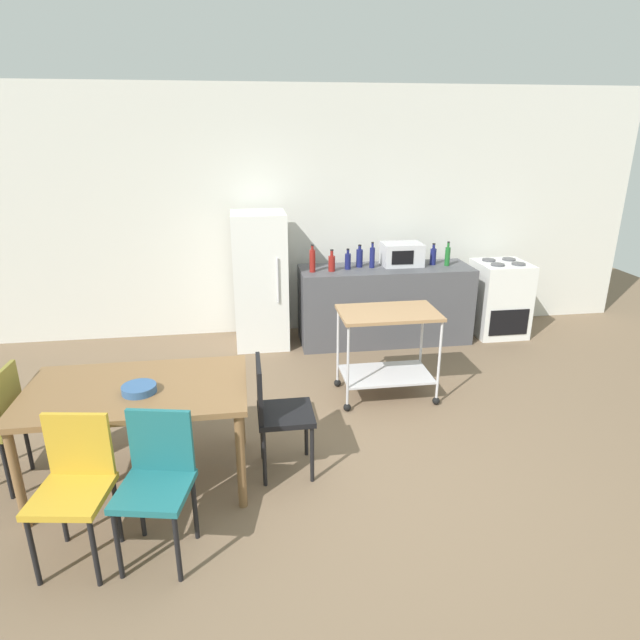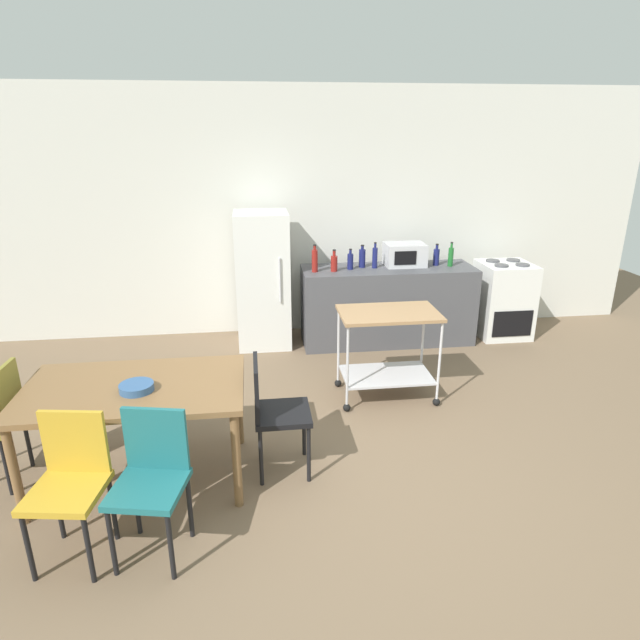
{
  "view_description": "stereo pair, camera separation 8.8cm",
  "coord_description": "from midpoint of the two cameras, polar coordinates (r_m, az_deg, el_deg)",
  "views": [
    {
      "loc": [
        -0.74,
        -3.29,
        2.42
      ],
      "look_at": [
        -0.08,
        1.2,
        0.8
      ],
      "focal_mm": 30.24,
      "sensor_mm": 36.0,
      "label": 1
    },
    {
      "loc": [
        -0.65,
        -3.3,
        2.42
      ],
      "look_at": [
        -0.08,
        1.2,
        0.8
      ],
      "focal_mm": 30.24,
      "sensor_mm": 36.0,
      "label": 2
    }
  ],
  "objects": [
    {
      "name": "stove_oven",
      "position": [
        6.94,
        18.09,
        2.18
      ],
      "size": [
        0.6,
        0.61,
        0.92
      ],
      "color": "white",
      "rests_on": "ground_plane"
    },
    {
      "name": "fruit_bowl",
      "position": [
        3.84,
        -19.22,
        -6.91
      ],
      "size": [
        0.23,
        0.23,
        0.05
      ],
      "primitive_type": "cylinder",
      "color": "#33598C",
      "rests_on": "dining_table"
    },
    {
      "name": "dining_table",
      "position": [
        3.96,
        -19.41,
        -7.77
      ],
      "size": [
        1.5,
        0.9,
        0.75
      ],
      "color": "brown",
      "rests_on": "ground_plane"
    },
    {
      "name": "kitchen_cart",
      "position": [
        5.02,
        6.65,
        -2.08
      ],
      "size": [
        0.91,
        0.57,
        0.85
      ],
      "color": "#A37A51",
      "rests_on": "ground_plane"
    },
    {
      "name": "bottle_wine",
      "position": [
        6.49,
        11.5,
        6.65
      ],
      "size": [
        0.07,
        0.07,
        0.25
      ],
      "color": "navy",
      "rests_on": "kitchen_counter"
    },
    {
      "name": "bottle_sesame_oil",
      "position": [
        6.27,
        3.79,
        6.6
      ],
      "size": [
        0.08,
        0.08,
        0.26
      ],
      "color": "navy",
      "rests_on": "kitchen_counter"
    },
    {
      "name": "bottle_soy_sauce",
      "position": [
        6.07,
        0.83,
        6.08
      ],
      "size": [
        0.08,
        0.08,
        0.25
      ],
      "color": "maroon",
      "rests_on": "kitchen_counter"
    },
    {
      "name": "bottle_vinegar",
      "position": [
        6.24,
        5.14,
        6.66
      ],
      "size": [
        0.06,
        0.06,
        0.3
      ],
      "color": "navy",
      "rests_on": "kitchen_counter"
    },
    {
      "name": "back_wall",
      "position": [
        6.6,
        -2.27,
        11.19
      ],
      "size": [
        8.4,
        0.12,
        2.9
      ],
      "primitive_type": "cube",
      "color": "silver",
      "rests_on": "ground_plane"
    },
    {
      "name": "chair_teal",
      "position": [
        3.39,
        -17.61,
        -15.54
      ],
      "size": [
        0.48,
        0.48,
        0.89
      ],
      "rotation": [
        0.0,
        0.0,
        -0.21
      ],
      "color": "#1E666B",
      "rests_on": "ground_plane"
    },
    {
      "name": "chair_mustard",
      "position": [
        3.52,
        -25.21,
        -15.17
      ],
      "size": [
        0.46,
        0.46,
        0.89
      ],
      "rotation": [
        0.0,
        0.0,
        -0.16
      ],
      "color": "gold",
      "rests_on": "ground_plane"
    },
    {
      "name": "chair_black",
      "position": [
        3.94,
        -5.29,
        -9.33
      ],
      "size": [
        0.4,
        0.4,
        0.89
      ],
      "rotation": [
        0.0,
        0.0,
        1.57
      ],
      "color": "black",
      "rests_on": "ground_plane"
    },
    {
      "name": "microwave",
      "position": [
        6.4,
        8.25,
        6.91
      ],
      "size": [
        0.46,
        0.35,
        0.26
      ],
      "color": "silver",
      "rests_on": "kitchen_counter"
    },
    {
      "name": "bottle_hot_sauce",
      "position": [
        6.03,
        -1.23,
        6.33
      ],
      "size": [
        0.07,
        0.07,
        0.31
      ],
      "color": "maroon",
      "rests_on": "kitchen_counter"
    },
    {
      "name": "kitchen_counter",
      "position": [
        6.42,
        6.45,
        1.65
      ],
      "size": [
        2.0,
        0.64,
        0.9
      ],
      "primitive_type": "cube",
      "color": "#4C4C51",
      "rests_on": "ground_plane"
    },
    {
      "name": "ground_plane",
      "position": [
        4.15,
        3.02,
        -16.08
      ],
      "size": [
        12.0,
        12.0,
        0.0
      ],
      "primitive_type": "plane",
      "color": "brown"
    },
    {
      "name": "bottle_olive_oil",
      "position": [
        6.16,
        2.54,
        6.28
      ],
      "size": [
        0.07,
        0.07,
        0.24
      ],
      "color": "navy",
      "rests_on": "kitchen_counter"
    },
    {
      "name": "bottle_soda",
      "position": [
        6.48,
        12.96,
        6.64
      ],
      "size": [
        0.06,
        0.06,
        0.28
      ],
      "color": "#1E6628",
      "rests_on": "kitchen_counter"
    },
    {
      "name": "refrigerator",
      "position": [
        6.22,
        -6.74,
        4.17
      ],
      "size": [
        0.6,
        0.63,
        1.55
      ],
      "color": "white",
      "rests_on": "ground_plane"
    }
  ]
}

